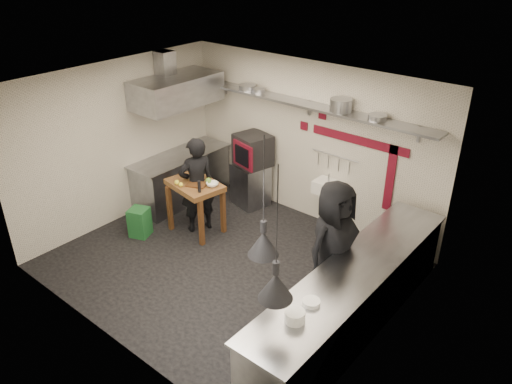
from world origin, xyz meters
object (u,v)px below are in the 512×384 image
Objects in this scene: prep_table at (196,207)px; chef_right at (333,246)px; chef_left at (197,185)px; oven_stand at (251,185)px; green_bin at (140,222)px; combi_oven at (253,150)px.

chef_right reaches higher than prep_table.
chef_left is 2.79m from chef_right.
oven_stand is at bearing 69.54° from chef_right.
prep_table is at bearing -79.98° from oven_stand.
green_bin is at bearing -13.98° from chef_left.
prep_table is 0.39m from chef_left.
prep_table is at bearing 41.37° from chef_left.
chef_right is (2.67, -1.47, 0.52)m from oven_stand.
green_bin is 0.30× the size of chef_left.
oven_stand is at bearing 70.49° from green_bin.
chef_right is at bearing -15.07° from oven_stand.
oven_stand is 3.10m from chef_right.
chef_left reaches higher than oven_stand.
chef_right is at bearing 109.78° from chef_left.
prep_table is (-0.09, -1.33, 0.06)m from oven_stand.
oven_stand reaches higher than green_bin.
oven_stand is at bearing -160.74° from chef_left.
prep_table is 0.50× the size of chef_right.
green_bin is at bearing -95.66° from combi_oven.
combi_oven reaches higher than green_bin.
combi_oven is 0.32× the size of chef_right.
chef_left is at bearing -81.11° from oven_stand.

